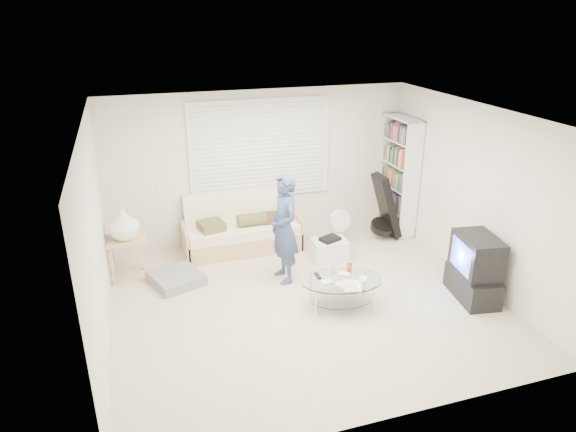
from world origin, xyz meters
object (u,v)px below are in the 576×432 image
object	(u,v)px
futon_sofa	(242,231)
coffee_table	(342,285)
bookshelf	(399,176)
tv_unit	(475,269)

from	to	relation	value
futon_sofa	coffee_table	bearing A→B (deg)	-68.45
futon_sofa	bookshelf	bearing A→B (deg)	-1.54
tv_unit	futon_sofa	bearing A→B (deg)	137.02
futon_sofa	tv_unit	distance (m)	3.59
bookshelf	coffee_table	distance (m)	2.89
bookshelf	tv_unit	world-z (taller)	bookshelf
bookshelf	tv_unit	xyz separation A→B (m)	(-0.12, -2.37, -0.57)
futon_sofa	tv_unit	world-z (taller)	futon_sofa
futon_sofa	coffee_table	size ratio (longest dim) A/B	1.59
futon_sofa	bookshelf	size ratio (longest dim) A/B	0.94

